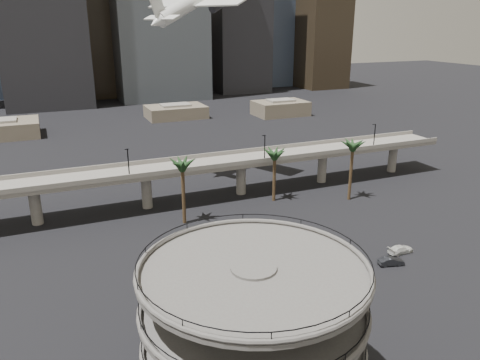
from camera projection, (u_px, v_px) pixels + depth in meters
name	position (u px, v px, depth m)	size (l,w,h in m)	color
ground	(335.00, 349.00, 57.35)	(700.00, 700.00, 0.00)	black
parking_ramp	(253.00, 325.00, 45.88)	(22.20, 22.20, 17.35)	#53504D
overpass	(195.00, 169.00, 102.92)	(130.00, 9.30, 14.70)	slate
palm_trees	(274.00, 156.00, 97.80)	(42.40, 10.40, 14.00)	#4A371F
low_buildings	(144.00, 117.00, 183.00)	(135.00, 27.50, 6.80)	#625A48
skyline	(123.00, 0.00, 236.60)	(269.00, 86.00, 132.58)	gray
car_a	(233.00, 273.00, 73.15)	(1.71, 4.26, 1.45)	red
car_b	(391.00, 261.00, 76.94)	(1.48, 4.26, 1.40)	black
car_c	(401.00, 249.00, 81.00)	(1.95, 4.79, 1.39)	silver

